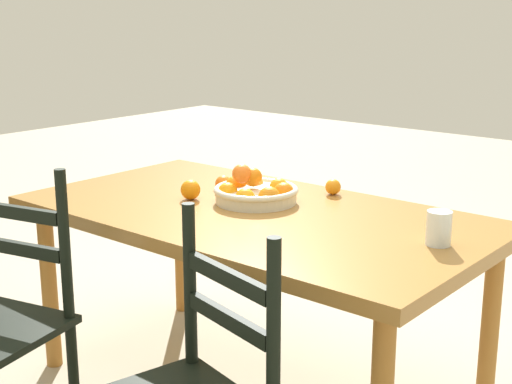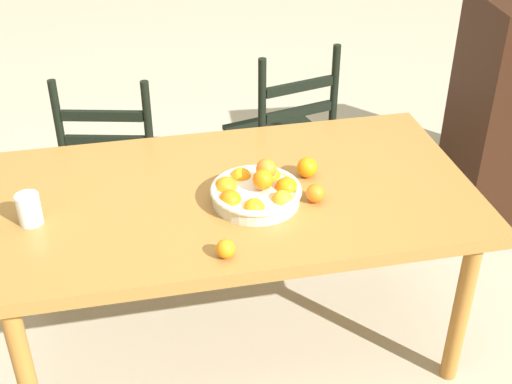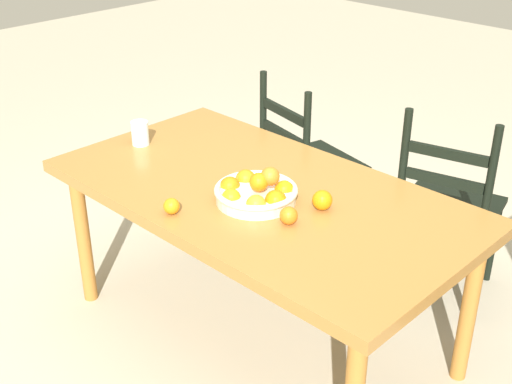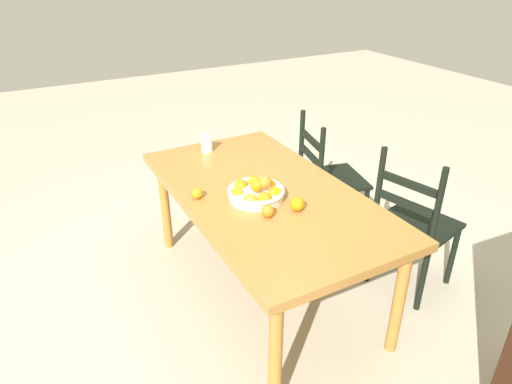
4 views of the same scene
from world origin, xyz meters
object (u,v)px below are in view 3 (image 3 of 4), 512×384
at_px(dining_table, 260,204).
at_px(drinking_glass, 140,133).
at_px(chair_by_cabinet, 448,211).
at_px(fruit_bowl, 257,192).
at_px(orange_loose_2, 289,216).
at_px(orange_loose_1, 322,200).
at_px(orange_loose_0, 172,206).
at_px(chair_near_window, 306,165).

xyz_separation_m(dining_table, drinking_glass, (-0.70, -0.06, 0.12)).
distance_m(chair_by_cabinet, drinking_glass, 1.44).
height_order(dining_table, fruit_bowl, fruit_bowl).
bearing_deg(drinking_glass, orange_loose_2, -4.26).
height_order(fruit_bowl, orange_loose_1, fruit_bowl).
relative_size(dining_table, orange_loose_0, 28.02).
bearing_deg(orange_loose_1, orange_loose_2, -95.79).
height_order(chair_near_window, orange_loose_0, chair_near_window).
height_order(orange_loose_0, orange_loose_2, orange_loose_2).
height_order(dining_table, orange_loose_2, orange_loose_2).
bearing_deg(orange_loose_0, orange_loose_1, 47.64).
xyz_separation_m(fruit_bowl, orange_loose_0, (-0.16, -0.29, -0.01)).
bearing_deg(orange_loose_2, drinking_glass, 175.74).
relative_size(chair_near_window, orange_loose_1, 12.01).
relative_size(chair_near_window, orange_loose_0, 14.92).
relative_size(chair_near_window, fruit_bowl, 2.86).
xyz_separation_m(orange_loose_2, drinking_glass, (-0.96, 0.07, 0.02)).
bearing_deg(fruit_bowl, dining_table, 126.09).
height_order(dining_table, chair_by_cabinet, chair_by_cabinet).
bearing_deg(chair_near_window, orange_loose_0, 118.76).
height_order(chair_by_cabinet, orange_loose_2, chair_by_cabinet).
bearing_deg(fruit_bowl, chair_by_cabinet, 70.38).
bearing_deg(orange_loose_0, chair_near_window, 105.44).
bearing_deg(chair_near_window, fruit_bowl, 132.11).
bearing_deg(chair_near_window, chair_by_cabinet, -163.13).
distance_m(fruit_bowl, orange_loose_0, 0.33).
distance_m(orange_loose_1, orange_loose_2, 0.17).
bearing_deg(drinking_glass, fruit_bowl, -2.25).
distance_m(chair_near_window, orange_loose_0, 1.24).
relative_size(chair_near_window, chair_by_cabinet, 0.96).
distance_m(chair_near_window, orange_loose_2, 1.18).
relative_size(chair_by_cabinet, fruit_bowl, 2.97).
bearing_deg(chair_by_cabinet, fruit_bowl, 56.64).
relative_size(orange_loose_1, drinking_glass, 0.70).
relative_size(fruit_bowl, orange_loose_1, 4.20).
bearing_deg(chair_near_window, orange_loose_2, 140.01).
bearing_deg(fruit_bowl, orange_loose_2, -11.73).
bearing_deg(orange_loose_2, dining_table, 154.14).
distance_m(chair_by_cabinet, orange_loose_1, 0.86).
relative_size(orange_loose_2, drinking_glass, 0.61).
distance_m(chair_near_window, drinking_glass, 0.95).
relative_size(orange_loose_1, orange_loose_2, 1.15).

